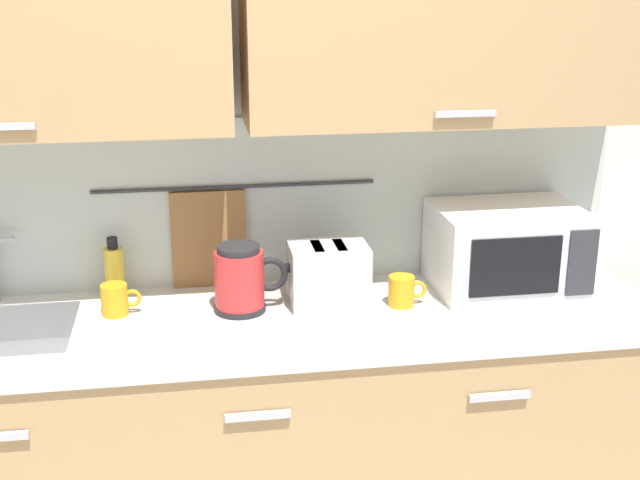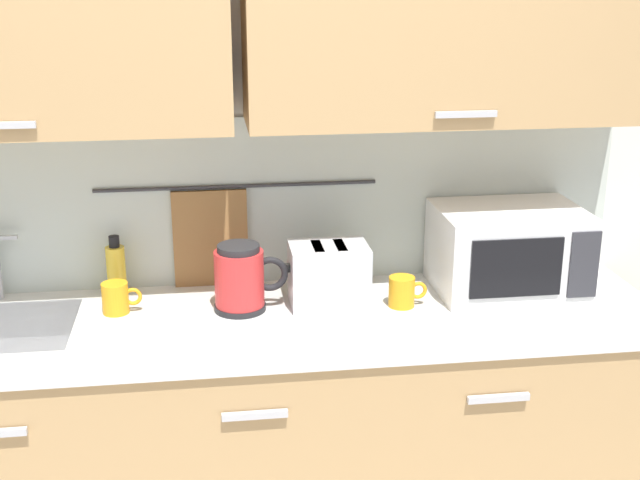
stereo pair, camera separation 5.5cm
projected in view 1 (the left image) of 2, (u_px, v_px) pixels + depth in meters
name	position (u px, v px, depth m)	size (l,w,h in m)	color
counter_unit	(248.00, 446.00, 2.68)	(2.53, 0.64, 0.90)	tan
back_wall_assembly	(236.00, 97.00, 2.57)	(3.70, 0.41, 2.50)	silver
microwave	(506.00, 248.00, 2.73)	(0.46, 0.35, 0.27)	white
electric_kettle	(241.00, 279.00, 2.56)	(0.23, 0.16, 0.21)	black
dish_soap_bottle	(114.00, 271.00, 2.67)	(0.06, 0.06, 0.20)	yellow
mug_near_sink	(116.00, 300.00, 2.54)	(0.12, 0.08, 0.09)	orange
toaster	(328.00, 274.00, 2.61)	(0.26, 0.17, 0.19)	#B7BABF
mug_by_kettle	(402.00, 291.00, 2.61)	(0.12, 0.08, 0.09)	orange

